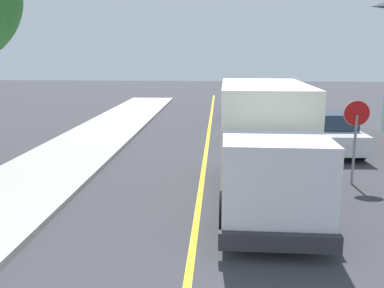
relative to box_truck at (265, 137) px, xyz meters
The scene contains 7 objects.
centre_line_yellow 3.28m from the box_truck, 130.61° to the left, with size 0.16×56.00×0.01m, color gold.
box_truck is the anchor object (origin of this frame).
parked_car_near 7.64m from the box_truck, 87.71° to the left, with size 1.98×4.47×1.67m.
parked_car_mid 14.75m from the box_truck, 88.65° to the left, with size 1.86×4.42×1.67m.
parked_car_far 21.76m from the box_truck, 88.00° to the left, with size 1.93×4.45×1.67m.
parked_van_across 7.01m from the box_truck, 60.64° to the left, with size 1.96×4.46×1.67m.
stop_sign 3.30m from the box_truck, 27.18° to the left, with size 0.80×0.10×2.65m.
Camera 1 is at (0.52, -3.79, 4.05)m, focal length 39.78 mm.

